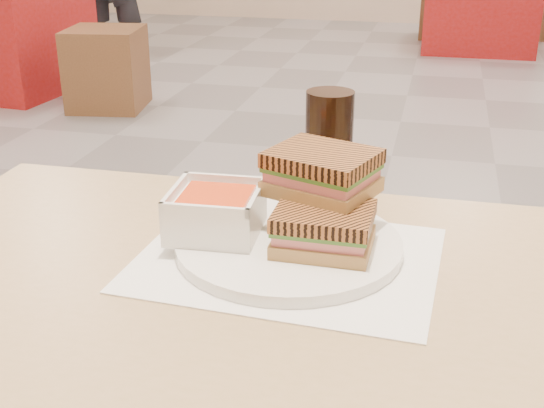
% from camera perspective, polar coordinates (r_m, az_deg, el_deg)
% --- Properties ---
extents(main_table, '(1.21, 0.71, 0.75)m').
position_cam_1_polar(main_table, '(0.88, 4.50, -14.43)').
color(main_table, '#A3845C').
rests_on(main_table, ground).
extents(tray_liner, '(0.39, 0.31, 0.00)m').
position_cam_1_polar(tray_liner, '(0.91, 1.27, -4.42)').
color(tray_liner, white).
rests_on(tray_liner, main_table).
extents(plate, '(0.29, 0.29, 0.02)m').
position_cam_1_polar(plate, '(0.92, 1.35, -3.31)').
color(plate, white).
rests_on(plate, tray_liner).
extents(soup_bowl, '(0.12, 0.12, 0.06)m').
position_cam_1_polar(soup_bowl, '(0.93, -4.53, -0.77)').
color(soup_bowl, white).
rests_on(soup_bowl, plate).
extents(panini_lower, '(0.12, 0.10, 0.05)m').
position_cam_1_polar(panini_lower, '(0.89, 4.17, -2.01)').
color(panini_lower, '#A78247').
rests_on(panini_lower, plate).
extents(panini_upper, '(0.16, 0.15, 0.06)m').
position_cam_1_polar(panini_upper, '(0.93, 4.05, 2.56)').
color(panini_upper, '#A78247').
rests_on(panini_upper, panini_lower).
extents(cola_glass, '(0.07, 0.07, 0.16)m').
position_cam_1_polar(cola_glass, '(1.11, 4.58, 5.00)').
color(cola_glass, black).
rests_on(cola_glass, main_table).
extents(bg_table_0, '(0.97, 0.97, 0.79)m').
position_cam_1_polar(bg_table_0, '(5.17, -20.79, 12.92)').
color(bg_table_0, maroon).
rests_on(bg_table_0, ground).
extents(bg_table_2, '(0.92, 0.92, 0.81)m').
position_cam_1_polar(bg_table_2, '(6.54, 16.44, 15.35)').
color(bg_table_2, maroon).
rests_on(bg_table_2, ground).
extents(bg_chair_0r, '(0.49, 0.49, 0.48)m').
position_cam_1_polar(bg_chair_0r, '(4.51, -13.11, 10.53)').
color(bg_chair_0r, brown).
rests_on(bg_chair_0r, ground).
extents(bg_chair_2l, '(0.39, 0.39, 0.43)m').
position_cam_1_polar(bg_chair_2l, '(7.03, 13.43, 14.59)').
color(bg_chair_2l, brown).
rests_on(bg_chair_2l, ground).
extents(bg_chair_2r, '(0.44, 0.44, 0.44)m').
position_cam_1_polar(bg_chair_2r, '(7.24, 19.60, 14.16)').
color(bg_chair_2r, brown).
rests_on(bg_chair_2r, ground).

